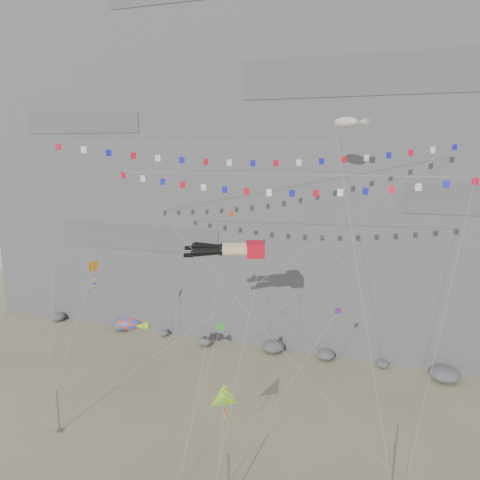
{
  "coord_description": "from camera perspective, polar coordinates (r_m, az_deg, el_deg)",
  "views": [
    {
      "loc": [
        12.84,
        -31.61,
        22.73
      ],
      "look_at": [
        -1.24,
        9.0,
        14.43
      ],
      "focal_mm": 35.0,
      "sensor_mm": 36.0,
      "label": 1
    }
  ],
  "objects": [
    {
      "name": "ground",
      "position": [
        40.99,
        -2.7,
        -22.76
      ],
      "size": [
        120.0,
        120.0,
        0.0
      ],
      "primitive_type": "plane",
      "color": "tan",
      "rests_on": "ground"
    },
    {
      "name": "talus_boulders",
      "position": [
        54.93,
        4.06,
        -12.85
      ],
      "size": [
        60.0,
        3.0,
        1.2
      ],
      "primitive_type": null,
      "color": "slate",
      "rests_on": "ground"
    },
    {
      "name": "small_kite_b",
      "position": [
        38.43,
        11.65,
        -8.79
      ],
      "size": [
        6.85,
        10.58,
        15.42
      ],
      "color": "purple",
      "rests_on": "ground"
    },
    {
      "name": "anchor_pole_right",
      "position": [
        35.42,
        18.14,
        -25.3
      ],
      "size": [
        0.12,
        0.12,
        4.2
      ],
      "primitive_type": "cylinder",
      "color": "slate",
      "rests_on": "ground"
    },
    {
      "name": "legs_kite",
      "position": [
        38.49,
        -0.86,
        -1.18
      ],
      "size": [
        7.05,
        14.9,
        20.03
      ],
      "rotation": [
        0.0,
        0.0,
        0.37
      ],
      "color": "red",
      "rests_on": "ground"
    },
    {
      "name": "harlequin_kite",
      "position": [
        43.52,
        -17.47,
        -3.11
      ],
      "size": [
        1.87,
        7.98,
        14.36
      ],
      "color": "red",
      "rests_on": "ground"
    },
    {
      "name": "anchor_pole_center",
      "position": [
        33.71,
        -1.4,
        -27.24
      ],
      "size": [
        0.12,
        0.12,
        3.8
      ],
      "primitive_type": "cylinder",
      "color": "slate",
      "rests_on": "ground"
    },
    {
      "name": "small_kite_c",
      "position": [
        37.11,
        -2.5,
        -10.77
      ],
      "size": [
        1.17,
        8.16,
        11.82
      ],
      "color": "green",
      "rests_on": "ground"
    },
    {
      "name": "delta_kite",
      "position": [
        35.05,
        -1.93,
        -18.79
      ],
      "size": [
        2.35,
        5.84,
        7.48
      ],
      "color": "yellow",
      "rests_on": "ground"
    },
    {
      "name": "flag_banner_lower",
      "position": [
        37.55,
        5.01,
        7.92
      ],
      "size": [
        28.1,
        6.79,
        24.09
      ],
      "color": "red",
      "rests_on": "ground"
    },
    {
      "name": "cliff",
      "position": [
        64.93,
        7.9,
        12.84
      ],
      "size": [
        80.0,
        28.0,
        50.0
      ],
      "primitive_type": "cube",
      "color": "slate",
      "rests_on": "ground"
    },
    {
      "name": "flag_banner_upper",
      "position": [
        41.39,
        2.98,
        11.61
      ],
      "size": [
        31.59,
        19.75,
        30.17
      ],
      "color": "red",
      "rests_on": "ground"
    },
    {
      "name": "blimp_windsock",
      "position": [
        42.59,
        12.77,
        13.7
      ],
      "size": [
        7.48,
        13.8,
        28.55
      ],
      "color": "beige",
      "rests_on": "ground"
    },
    {
      "name": "anchor_pole_left",
      "position": [
        43.15,
        -21.31,
        -18.86
      ],
      "size": [
        0.12,
        0.12,
        3.65
      ],
      "primitive_type": "cylinder",
      "color": "slate",
      "rests_on": "ground"
    },
    {
      "name": "small_kite_a",
      "position": [
        42.52,
        -1.24,
        2.5
      ],
      "size": [
        2.08,
        15.04,
        22.28
      ],
      "color": "#F25014",
      "rests_on": "ground"
    },
    {
      "name": "fish_windsock",
      "position": [
        40.48,
        -13.47,
        -9.98
      ],
      "size": [
        8.57,
        4.93,
        11.42
      ],
      "color": "#F03D0C",
      "rests_on": "ground"
    }
  ]
}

